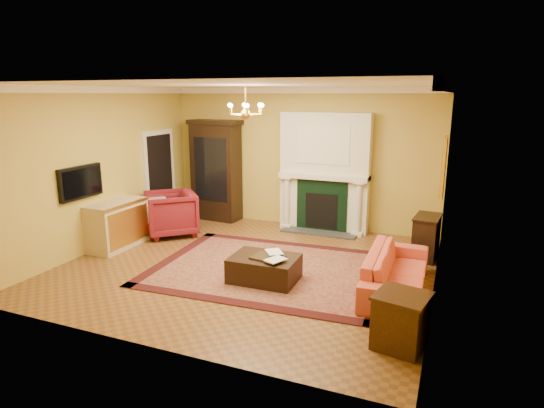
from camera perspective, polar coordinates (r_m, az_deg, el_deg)
The scene contains 26 objects.
floor at distance 7.86m, azimuth -3.07°, elevation -7.81°, with size 6.00×5.50×0.02m, color brown.
ceiling at distance 7.32m, azimuth -3.38°, elevation 14.77°, with size 6.00×5.50×0.02m, color white.
wall_back at distance 9.98m, azimuth 3.60°, elevation 5.75°, with size 6.00×0.02×3.00m, color gold.
wall_front at distance 5.15m, azimuth -16.45°, elevation -2.25°, with size 6.00×0.02×3.00m, color gold.
wall_left at distance 9.13m, azimuth -20.61°, elevation 4.18°, with size 0.02×5.50×3.00m, color gold.
wall_right at distance 6.75m, azimuth 20.57°, elevation 1.12°, with size 0.02×5.50×3.00m, color gold.
fireplace at distance 9.67m, azimuth 6.59°, elevation 3.61°, with size 1.90×0.70×2.50m.
crown_molding at distance 8.19m, azimuth -0.41°, elevation 14.18°, with size 6.00×5.50×0.12m.
doorway at distance 10.46m, azimuth -13.92°, elevation 3.23°, with size 0.08×1.05×2.10m.
tv_panel at distance 8.69m, azimuth -22.87°, elevation 2.53°, with size 0.09×0.95×0.58m.
gilt_mirror at distance 8.10m, azimuth 20.72°, elevation 4.15°, with size 0.06×0.76×1.05m.
chandelier at distance 7.32m, azimuth -3.33°, elevation 11.63°, with size 0.63×0.55×0.53m.
oriental_rug at distance 7.69m, azimuth -0.15°, elevation -8.16°, with size 3.87×2.90×0.02m, color #420E12.
china_cabinet at distance 10.58m, azimuth -7.02°, elevation 3.93°, with size 1.10×0.50×2.20m, color black.
wingback_armchair at distance 9.62m, azimuth -12.61°, elevation -0.91°, with size 0.98×0.91×1.01m, color maroon.
pedestal_table at distance 9.89m, azimuth -14.24°, elevation -1.04°, with size 0.41×0.41×0.74m.
commode at distance 9.15m, azimuth -18.88°, elevation -2.45°, with size 0.56×1.19×0.89m, color #C8BB92.
coral_sofa at distance 7.00m, azimuth 15.36°, elevation -7.39°, with size 2.08×0.61×0.81m, color #DD4846.
end_table at distance 5.59m, azimuth 15.84°, elevation -14.07°, with size 0.53×0.53×0.62m, color #38200F.
console_table at distance 8.53m, azimuth 18.78°, elevation -4.07°, with size 0.39×0.68×0.75m, color black.
leather_ottoman at distance 7.18m, azimuth -0.96°, elevation -8.07°, with size 1.03×0.75×0.38m, color black.
ottoman_tray at distance 7.03m, azimuth -0.54°, elevation -6.73°, with size 0.47×0.36×0.03m, color black.
book_a at distance 7.09m, azimuth -0.62°, elevation -5.11°, with size 0.23×0.03×0.31m, color gray.
book_b at distance 6.88m, azimuth -0.22°, elevation -5.67°, with size 0.23×0.02×0.31m, color gray.
topiary_left at distance 9.74m, azimuth 3.52°, elevation 5.39°, with size 0.16×0.16×0.44m.
topiary_right at distance 9.43m, azimuth 10.54°, elevation 4.99°, with size 0.17×0.17×0.46m.
Camera 1 is at (3.14, -6.61, 2.86)m, focal length 30.00 mm.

